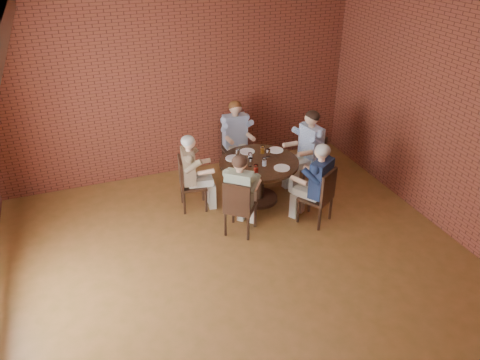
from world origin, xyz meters
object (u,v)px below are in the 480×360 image
object	(u,v)px
diner_b	(236,138)
chair_d	(239,206)
diner_d	(240,195)
dining_table	(259,173)
chair_c	(188,182)
chair_b	(235,144)
diner_a	(308,150)
diner_c	(192,173)
chair_e	(321,195)
smartphone	(286,167)
chair_a	(311,158)
diner_e	(317,184)

from	to	relation	value
diner_b	chair_d	bearing A→B (deg)	-108.88
diner_d	dining_table	bearing A→B (deg)	-90.00
diner_b	chair_c	bearing A→B (deg)	-141.42
dining_table	chair_b	bearing A→B (deg)	89.41
diner_a	diner_c	distance (m)	2.10
dining_table	chair_e	xyz separation A→B (m)	(0.64, -0.98, -0.01)
diner_b	diner_c	bearing A→B (deg)	-139.05
diner_d	diner_c	bearing A→B (deg)	-22.90
diner_a	smartphone	distance (m)	0.84
diner_a	chair_e	world-z (taller)	diner_a
diner_a	chair_d	distance (m)	1.95
dining_table	diner_a	bearing A→B (deg)	9.54
diner_a	chair_c	world-z (taller)	diner_a
chair_a	diner_b	xyz separation A→B (m)	(-1.08, 0.93, 0.17)
dining_table	chair_b	xyz separation A→B (m)	(0.01, 1.21, -0.01)
chair_b	chair_c	bearing A→B (deg)	-138.74
chair_e	diner_e	world-z (taller)	diner_e
diner_d	diner_e	bearing A→B (deg)	-147.83
chair_a	smartphone	xyz separation A→B (m)	(-0.77, -0.53, 0.23)
dining_table	chair_c	world-z (taller)	chair_c
chair_c	chair_e	size ratio (longest dim) A/B	0.97
diner_c	diner_d	size ratio (longest dim) A/B	0.99
chair_c	diner_e	distance (m)	2.08
diner_d	diner_b	bearing A→B (deg)	-69.21
chair_c	diner_d	world-z (taller)	diner_d
diner_a	diner_d	xyz separation A→B (m)	(-1.61, -0.92, -0.05)
diner_a	smartphone	xyz separation A→B (m)	(-0.67, -0.51, 0.04)
dining_table	chair_a	distance (m)	1.11
chair_a	diner_d	distance (m)	1.95
chair_b	diner_d	xyz separation A→B (m)	(-0.63, -1.96, 0.14)
diner_c	diner_e	xyz separation A→B (m)	(1.69, -1.07, 0.02)
diner_b	smartphone	bearing A→B (deg)	-77.18
diner_c	chair_d	size ratio (longest dim) A/B	1.41
diner_d	chair_e	xyz separation A→B (m)	(1.25, -0.23, -0.15)
diner_a	chair_e	bearing A→B (deg)	-26.95
diner_a	chair_e	xyz separation A→B (m)	(-0.36, -1.15, -0.20)
chair_a	diner_b	bearing A→B (deg)	-140.23
chair_a	chair_b	xyz separation A→B (m)	(-1.08, 1.02, -0.01)
chair_c	diner_c	world-z (taller)	diner_c
chair_e	diner_b	bearing A→B (deg)	-106.42
chair_c	diner_e	xyz separation A→B (m)	(1.77, -1.09, 0.18)
chair_b	diner_a	bearing A→B (deg)	-45.99
diner_c	diner_d	xyz separation A→B (m)	(0.48, -0.92, 0.01)
diner_e	chair_a	bearing A→B (deg)	-147.96
diner_c	chair_e	world-z (taller)	diner_c
chair_b	chair_d	xyz separation A→B (m)	(-0.68, -2.02, -0.02)
chair_c	smartphone	size ratio (longest dim) A/B	6.27
diner_d	smartphone	distance (m)	1.03
chair_a	diner_a	world-z (taller)	diner_a
smartphone	diner_b	bearing A→B (deg)	81.57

